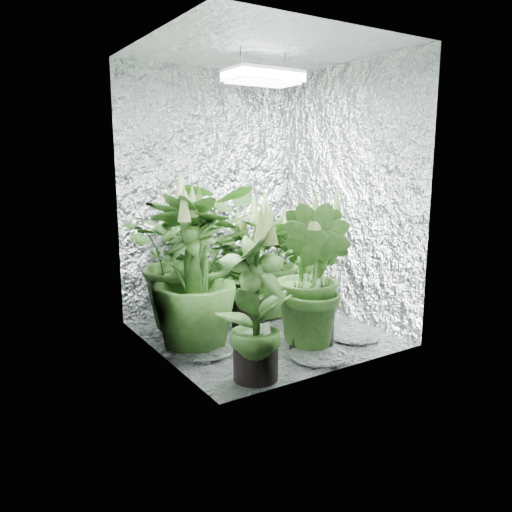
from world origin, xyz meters
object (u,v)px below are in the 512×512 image
object	(u,v)px
plant_d	(194,273)
plant_f	(256,300)
plant_b	(248,274)
plant_c	(295,263)
plant_e	(260,259)
circulation_fan	(285,287)
grow_lamp	(263,77)
plant_g	(313,278)
plant_a	(191,257)

from	to	relation	value
plant_d	plant_f	bearing A→B (deg)	-81.41
plant_b	plant_c	xyz separation A→B (m)	(0.57, 0.17, -0.01)
plant_e	circulation_fan	xyz separation A→B (m)	(0.41, 0.22, -0.34)
plant_e	plant_f	xyz separation A→B (m)	(-0.65, -0.96, -0.01)
circulation_fan	plant_e	bearing A→B (deg)	-144.31
grow_lamp	plant_f	world-z (taller)	grow_lamp
circulation_fan	plant_c	bearing A→B (deg)	-92.85
grow_lamp	plant_g	size ratio (longest dim) A/B	0.46
plant_a	plant_c	xyz separation A→B (m)	(0.97, -0.00, -0.16)
grow_lamp	plant_a	size ratio (longest dim) A/B	0.41
grow_lamp	plant_b	xyz separation A→B (m)	(-0.01, 0.19, -1.41)
plant_c	plant_e	xyz separation A→B (m)	(-0.38, -0.04, 0.09)
plant_e	plant_g	xyz separation A→B (m)	(-0.07, -0.75, 0.00)
plant_b	plant_e	xyz separation A→B (m)	(0.19, 0.13, 0.08)
plant_c	plant_e	bearing A→B (deg)	-174.28
plant_c	plant_g	bearing A→B (deg)	-119.53
plant_e	plant_g	size ratio (longest dim) A/B	0.95
plant_c	circulation_fan	xyz separation A→B (m)	(0.03, 0.18, -0.25)
plant_a	plant_b	size ratio (longest dim) A/B	1.33
plant_e	plant_f	size ratio (longest dim) A/B	0.99
plant_b	plant_e	distance (m)	0.25
plant_c	plant_d	size ratio (longest dim) A/B	0.79
plant_e	circulation_fan	distance (m)	0.58
grow_lamp	plant_a	xyz separation A→B (m)	(-0.40, 0.36, -1.26)
grow_lamp	plant_a	distance (m)	1.37
plant_g	circulation_fan	xyz separation A→B (m)	(0.48, 0.98, -0.35)
plant_c	plant_d	world-z (taller)	plant_d
plant_d	plant_g	bearing A→B (deg)	-31.33
plant_a	plant_d	size ratio (longest dim) A/B	1.07
plant_e	plant_b	bearing A→B (deg)	-146.08
plant_a	plant_g	xyz separation A→B (m)	(0.52, -0.79, -0.07)
plant_g	plant_f	bearing A→B (deg)	-160.84
plant_d	plant_e	distance (m)	0.82
plant_e	plant_f	bearing A→B (deg)	-124.25
plant_f	circulation_fan	size ratio (longest dim) A/B	2.94
grow_lamp	plant_g	distance (m)	1.40
grow_lamp	plant_c	world-z (taller)	grow_lamp
plant_c	plant_f	distance (m)	1.44
plant_d	plant_g	size ratio (longest dim) A/B	1.04
plant_g	plant_e	bearing A→B (deg)	84.81
plant_b	plant_g	xyz separation A→B (m)	(0.13, -0.62, 0.08)
plant_a	plant_f	xyz separation A→B (m)	(-0.07, -1.00, -0.08)
plant_f	plant_e	bearing A→B (deg)	55.75
circulation_fan	plant_d	bearing A→B (deg)	-146.54
grow_lamp	circulation_fan	world-z (taller)	grow_lamp
plant_f	plant_c	bearing A→B (deg)	43.95
plant_a	plant_c	world-z (taller)	plant_a
plant_e	plant_f	distance (m)	1.16
plant_e	plant_g	bearing A→B (deg)	-95.19
plant_f	plant_d	bearing A→B (deg)	98.59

